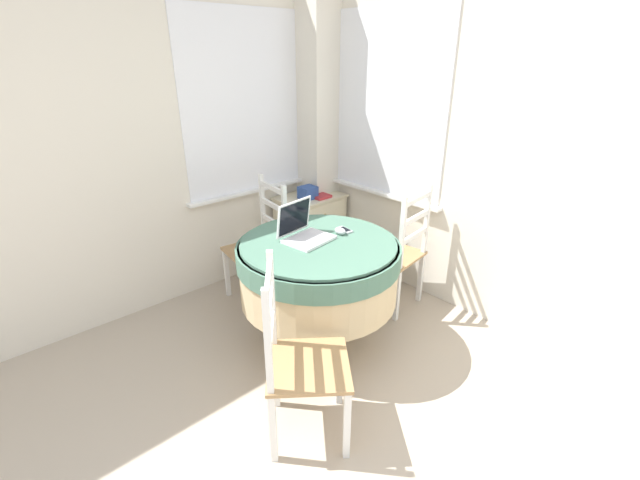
# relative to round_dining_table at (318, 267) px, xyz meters

# --- Properties ---
(corner_room_shell) EXTENTS (4.43, 4.50, 2.55)m
(corner_room_shell) POSITION_rel_round_dining_table_xyz_m (0.19, 0.27, 0.69)
(corner_room_shell) COLOR silver
(corner_room_shell) RESTS_ON ground_plane
(round_dining_table) EXTENTS (1.06, 1.06, 0.77)m
(round_dining_table) POSITION_rel_round_dining_table_xyz_m (0.00, 0.00, 0.00)
(round_dining_table) COLOR #4C3D2D
(round_dining_table) RESTS_ON ground_plane
(laptop) EXTENTS (0.33, 0.30, 0.24)m
(laptop) POSITION_rel_round_dining_table_xyz_m (-0.04, 0.10, 0.23)
(laptop) COLOR white
(laptop) RESTS_ON round_dining_table
(computer_mouse) EXTENTS (0.06, 0.09, 0.04)m
(computer_mouse) POSITION_rel_round_dining_table_xyz_m (0.19, -0.00, 0.20)
(computer_mouse) COLOR silver
(computer_mouse) RESTS_ON round_dining_table
(cell_phone) EXTENTS (0.06, 0.13, 0.01)m
(cell_phone) POSITION_rel_round_dining_table_xyz_m (0.26, 0.02, 0.19)
(cell_phone) COLOR #B2B7BC
(cell_phone) RESTS_ON round_dining_table
(dining_chair_near_back_window) EXTENTS (0.47, 0.47, 0.99)m
(dining_chair_near_back_window) POSITION_rel_round_dining_table_xyz_m (0.06, 0.76, -0.13)
(dining_chair_near_back_window) COLOR #A87F51
(dining_chair_near_back_window) RESTS_ON ground_plane
(dining_chair_near_right_window) EXTENTS (0.47, 0.46, 0.99)m
(dining_chair_near_right_window) POSITION_rel_round_dining_table_xyz_m (0.78, -0.04, -0.13)
(dining_chair_near_right_window) COLOR #A87F51
(dining_chair_near_right_window) RESTS_ON ground_plane
(dining_chair_camera_near) EXTENTS (0.58, 0.58, 0.99)m
(dining_chair_camera_near) POSITION_rel_round_dining_table_xyz_m (-0.59, -0.51, -0.13)
(dining_chair_camera_near) COLOR #A87F51
(dining_chair_camera_near) RESTS_ON ground_plane
(corner_cabinet) EXTENTS (0.60, 0.43, 0.66)m
(corner_cabinet) POSITION_rel_round_dining_table_xyz_m (0.80, 1.00, -0.26)
(corner_cabinet) COLOR beige
(corner_cabinet) RESTS_ON ground_plane
(storage_box) EXTENTS (0.14, 0.13, 0.11)m
(storage_box) POSITION_rel_round_dining_table_xyz_m (0.74, 0.97, 0.13)
(storage_box) COLOR #2D4C93
(storage_box) RESTS_ON corner_cabinet
(book_on_cabinet) EXTENTS (0.16, 0.21, 0.02)m
(book_on_cabinet) POSITION_rel_round_dining_table_xyz_m (0.84, 0.94, 0.08)
(book_on_cabinet) COLOR #BC3338
(book_on_cabinet) RESTS_ON corner_cabinet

